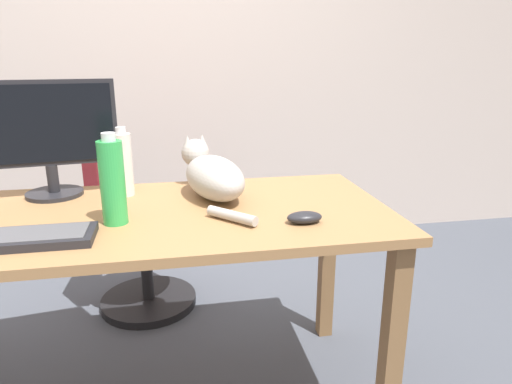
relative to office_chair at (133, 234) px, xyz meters
The scene contains 9 objects.
back_wall 1.24m from the office_chair, 83.45° to the left, with size 6.00×0.04×2.60m, color beige.
desk 0.78m from the office_chair, 82.43° to the right, with size 1.65×0.74×0.75m.
office_chair is the anchor object (origin of this frame).
monitor 0.78m from the office_chair, 115.46° to the right, with size 0.48×0.20×0.41m.
keyboard 1.02m from the office_chair, 104.52° to the right, with size 0.44×0.15×0.03m.
cat 0.80m from the office_chair, 59.30° to the right, with size 0.26×0.60×0.20m.
computer_mouse 1.15m from the office_chair, 57.03° to the right, with size 0.11×0.06×0.04m, color #232328.
water_bottle 0.94m from the office_chair, 88.10° to the right, with size 0.07×0.07×0.28m.
spray_bottle 0.69m from the office_chair, 86.42° to the right, with size 0.07×0.07×0.25m.
Camera 1 is at (0.11, -1.45, 1.24)m, focal length 32.08 mm.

